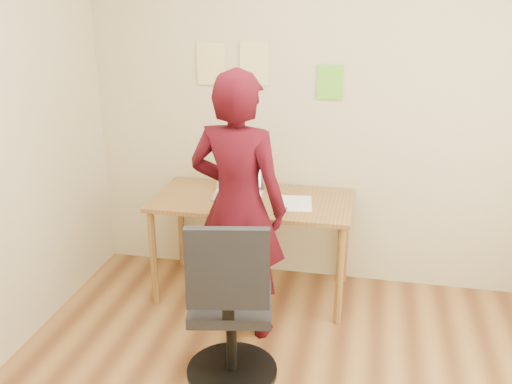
% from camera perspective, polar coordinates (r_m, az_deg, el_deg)
% --- Properties ---
extents(room, '(3.58, 3.58, 2.78)m').
position_cam_1_polar(room, '(2.46, 3.37, 0.77)').
color(room, brown).
rests_on(room, ground).
extents(desk, '(1.40, 0.70, 0.74)m').
position_cam_1_polar(desk, '(4.05, -0.34, -1.80)').
color(desk, olive).
rests_on(desk, ground).
extents(laptop, '(0.37, 0.33, 0.25)m').
position_cam_1_polar(laptop, '(4.08, -1.75, 0.46)').
color(laptop, silver).
rests_on(laptop, desk).
extents(paper_sheet, '(0.25, 0.33, 0.00)m').
position_cam_1_polar(paper_sheet, '(3.94, 4.01, -1.12)').
color(paper_sheet, white).
rests_on(paper_sheet, desk).
extents(phone, '(0.07, 0.14, 0.01)m').
position_cam_1_polar(phone, '(3.78, 2.48, -1.93)').
color(phone, black).
rests_on(phone, desk).
extents(wall_note_left, '(0.21, 0.00, 0.30)m').
position_cam_1_polar(wall_note_left, '(4.24, -4.51, 12.63)').
color(wall_note_left, '#EBD98C').
rests_on(wall_note_left, room).
extents(wall_note_mid, '(0.21, 0.00, 0.30)m').
position_cam_1_polar(wall_note_mid, '(4.16, -0.17, 12.70)').
color(wall_note_mid, '#EBD98C').
rests_on(wall_note_mid, room).
extents(wall_note_right, '(0.18, 0.00, 0.24)m').
position_cam_1_polar(wall_note_right, '(4.10, 7.41, 10.82)').
color(wall_note_right, '#67D42F').
rests_on(wall_note_right, room).
extents(office_chair, '(0.53, 0.54, 1.03)m').
position_cam_1_polar(office_chair, '(3.23, -2.59, -12.17)').
color(office_chair, black).
rests_on(office_chair, ground).
extents(person, '(0.68, 0.50, 1.72)m').
position_cam_1_polar(person, '(3.54, -1.82, -1.51)').
color(person, '#3D0811').
rests_on(person, ground).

